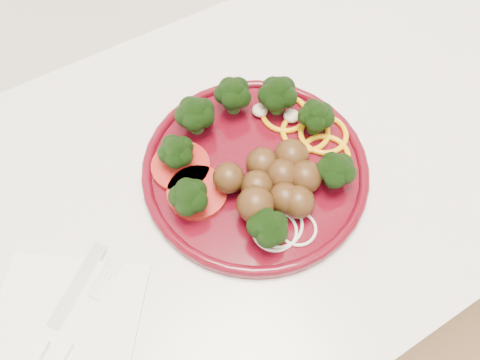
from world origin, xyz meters
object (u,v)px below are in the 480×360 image
plate (257,163)px  knife (42,345)px  fork (61,357)px  napkin (62,330)px

plate → knife: 0.33m
knife → fork: size_ratio=1.12×
napkin → knife: knife is taller
napkin → fork: size_ratio=1.12×
napkin → knife: bearing=-165.6°
plate → knife: size_ratio=1.80×
fork → plate: bearing=-20.7°
plate → napkin: plate is taller
napkin → fork: (-0.01, -0.03, 0.01)m
plate → fork: (-0.31, -0.09, -0.01)m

